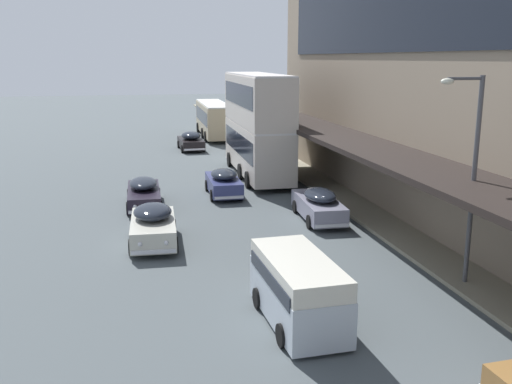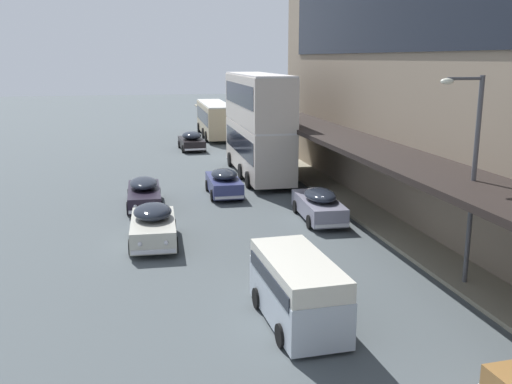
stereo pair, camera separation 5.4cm
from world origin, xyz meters
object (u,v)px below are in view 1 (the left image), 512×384
transit_bus_kerbside_front (214,117)px  vw_van (297,286)px  sedan_lead_near (191,141)px  sedan_lead_mid (224,182)px  street_lamp (470,166)px  sedan_oncoming_rear (144,193)px  sedan_trailing_near (153,225)px  transit_bus_kerbside_rear (257,122)px  sedan_trailing_mid (319,204)px

transit_bus_kerbside_front → vw_van: 40.50m
sedan_lead_near → sedan_lead_mid: bearing=-89.8°
transit_bus_kerbside_front → street_lamp: bearing=-86.1°
sedan_oncoming_rear → sedan_trailing_near: bearing=-88.0°
sedan_lead_mid → transit_bus_kerbside_front: bearing=83.0°
sedan_lead_mid → sedan_oncoming_rear: (-4.42, -1.50, -0.02)m
sedan_oncoming_rear → street_lamp: (10.12, -13.09, 3.40)m
transit_bus_kerbside_front → transit_bus_kerbside_rear: size_ratio=1.03×
transit_bus_kerbside_front → transit_bus_kerbside_rear: (-0.01, -19.50, 1.63)m
vw_van → street_lamp: size_ratio=0.68×
transit_bus_kerbside_front → sedan_lead_near: 8.44m
sedan_trailing_mid → vw_van: vw_van is taller
sedan_lead_mid → sedan_lead_near: bearing=90.2°
transit_bus_kerbside_front → sedan_lead_near: bearing=-111.6°
transit_bus_kerbside_rear → sedan_trailing_mid: size_ratio=2.32×
transit_bus_kerbside_rear → vw_van: transit_bus_kerbside_rear is taller
sedan_trailing_mid → street_lamp: street_lamp is taller
transit_bus_kerbside_rear → street_lamp: size_ratio=1.61×
transit_bus_kerbside_front → sedan_trailing_mid: 30.33m
sedan_lead_near → vw_van: bearing=-90.6°
sedan_trailing_near → sedan_trailing_mid: sedan_trailing_near is taller
transit_bus_kerbside_front → street_lamp: 39.17m
transit_bus_kerbside_rear → sedan_trailing_near: size_ratio=2.51×
sedan_oncoming_rear → sedan_lead_near: bearing=76.5°
sedan_trailing_near → sedan_trailing_mid: (7.79, 1.91, -0.03)m
sedan_trailing_mid → sedan_oncoming_rear: sedan_trailing_mid is taller
sedan_trailing_near → transit_bus_kerbside_front: bearing=77.4°
sedan_lead_mid → vw_van: bearing=-91.6°
transit_bus_kerbside_front → vw_van: transit_bus_kerbside_front is taller
sedan_lead_mid → street_lamp: street_lamp is taller
vw_van → transit_bus_kerbside_front: bearing=85.1°
sedan_oncoming_rear → sedan_lead_mid: bearing=18.7°
transit_bus_kerbside_rear → sedan_trailing_near: transit_bus_kerbside_rear is taller
transit_bus_kerbside_front → vw_van: (-3.45, -40.34, -0.79)m
transit_bus_kerbside_front → street_lamp: street_lamp is taller
transit_bus_kerbside_rear → vw_van: (-3.43, -20.85, -2.42)m
transit_bus_kerbside_front → sedan_trailing_mid: (0.58, -30.30, -1.12)m
sedan_lead_near → sedan_oncoming_rear: (-4.35, -18.15, -0.04)m
sedan_oncoming_rear → vw_van: vw_van is taller
transit_bus_kerbside_front → sedan_oncoming_rear: 26.99m
transit_bus_kerbside_rear → sedan_oncoming_rear: size_ratio=2.23×
sedan_lead_mid → vw_van: 15.93m
vw_van → street_lamp: bearing=12.3°
sedan_trailing_mid → sedan_oncoming_rear: 9.13m
sedan_trailing_near → vw_van: (3.77, -8.14, 0.30)m
transit_bus_kerbside_rear → sedan_oncoming_rear: transit_bus_kerbside_rear is taller
sedan_lead_near → sedan_trailing_near: bearing=-99.6°
transit_bus_kerbside_rear → vw_van: 21.27m
street_lamp → vw_van: bearing=-167.7°
transit_bus_kerbside_front → street_lamp: size_ratio=1.65×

